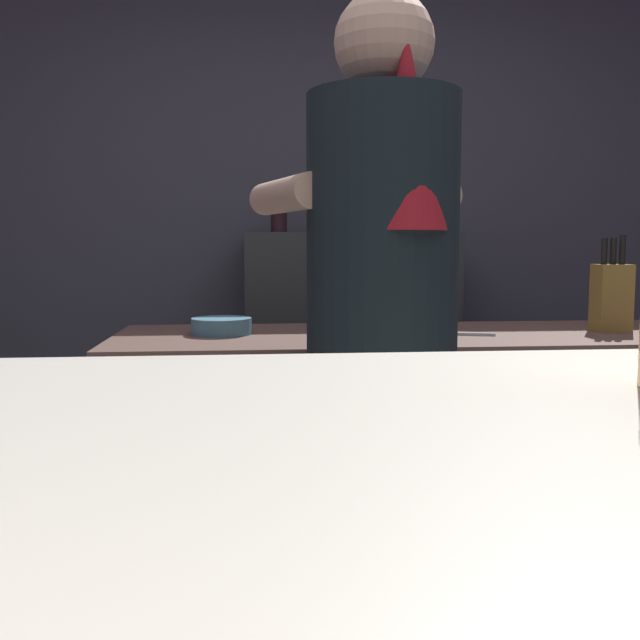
{
  "coord_description": "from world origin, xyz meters",
  "views": [
    {
      "loc": [
        -0.3,
        -1.26,
        1.17
      ],
      "look_at": [
        -0.25,
        -0.75,
        1.12
      ],
      "focal_mm": 39.7,
      "sensor_mm": 36.0,
      "label": 1
    }
  ],
  "objects_px": {
    "mixing_bowl": "(222,326)",
    "chefs_knife": "(452,333)",
    "bartender": "(382,325)",
    "bottle_soy": "(358,219)",
    "bottle_hot_sauce": "(355,213)",
    "knife_block": "(611,296)",
    "bottle_vinegar": "(279,213)"
  },
  "relations": [
    {
      "from": "bartender",
      "to": "bottle_soy",
      "type": "xyz_separation_m",
      "value": [
        0.2,
        1.69,
        0.31
      ]
    },
    {
      "from": "bartender",
      "to": "bottle_soy",
      "type": "bearing_deg",
      "value": -23.91
    },
    {
      "from": "bartender",
      "to": "bottle_hot_sauce",
      "type": "bearing_deg",
      "value": -23.28
    },
    {
      "from": "bartender",
      "to": "mixing_bowl",
      "type": "xyz_separation_m",
      "value": [
        -0.38,
        0.48,
        -0.05
      ]
    },
    {
      "from": "bottle_hot_sauce",
      "to": "bottle_soy",
      "type": "bearing_deg",
      "value": 76.78
    },
    {
      "from": "bottle_hot_sauce",
      "to": "bottle_vinegar",
      "type": "height_order",
      "value": "bottle_hot_sauce"
    },
    {
      "from": "chefs_knife",
      "to": "bottle_hot_sauce",
      "type": "height_order",
      "value": "bottle_hot_sauce"
    },
    {
      "from": "mixing_bowl",
      "to": "bottle_vinegar",
      "type": "relative_size",
      "value": 0.79
    },
    {
      "from": "mixing_bowl",
      "to": "bottle_soy",
      "type": "distance_m",
      "value": 1.39
    },
    {
      "from": "mixing_bowl",
      "to": "chefs_knife",
      "type": "relative_size",
      "value": 0.72
    },
    {
      "from": "bartender",
      "to": "bottle_vinegar",
      "type": "bearing_deg",
      "value": -10.79
    },
    {
      "from": "mixing_bowl",
      "to": "bottle_hot_sauce",
      "type": "xyz_separation_m",
      "value": [
        0.54,
        1.07,
        0.38
      ]
    },
    {
      "from": "knife_block",
      "to": "bartender",
      "type": "bearing_deg",
      "value": -150.46
    },
    {
      "from": "bottle_hot_sauce",
      "to": "bartender",
      "type": "bearing_deg",
      "value": -96.0
    },
    {
      "from": "chefs_knife",
      "to": "bottle_soy",
      "type": "distance_m",
      "value": 1.34
    },
    {
      "from": "mixing_bowl",
      "to": "bottle_hot_sauce",
      "type": "distance_m",
      "value": 1.26
    },
    {
      "from": "knife_block",
      "to": "chefs_knife",
      "type": "distance_m",
      "value": 0.5
    },
    {
      "from": "mixing_bowl",
      "to": "bottle_vinegar",
      "type": "distance_m",
      "value": 1.14
    },
    {
      "from": "knife_block",
      "to": "mixing_bowl",
      "type": "distance_m",
      "value": 1.15
    },
    {
      "from": "bartender",
      "to": "bottle_vinegar",
      "type": "distance_m",
      "value": 1.58
    },
    {
      "from": "knife_block",
      "to": "mixing_bowl",
      "type": "relative_size",
      "value": 1.66
    },
    {
      "from": "knife_block",
      "to": "bottle_vinegar",
      "type": "distance_m",
      "value": 1.48
    },
    {
      "from": "knife_block",
      "to": "bottle_vinegar",
      "type": "bearing_deg",
      "value": 130.71
    },
    {
      "from": "bottle_hot_sauce",
      "to": "bottle_soy",
      "type": "distance_m",
      "value": 0.15
    },
    {
      "from": "bartender",
      "to": "bottle_soy",
      "type": "relative_size",
      "value": 9.8
    },
    {
      "from": "mixing_bowl",
      "to": "chefs_knife",
      "type": "distance_m",
      "value": 0.66
    },
    {
      "from": "bartender",
      "to": "chefs_knife",
      "type": "distance_m",
      "value": 0.5
    },
    {
      "from": "bartender",
      "to": "bottle_vinegar",
      "type": "relative_size",
      "value": 7.85
    },
    {
      "from": "bartender",
      "to": "chefs_knife",
      "type": "bearing_deg",
      "value": -51.86
    },
    {
      "from": "bottle_vinegar",
      "to": "bottle_soy",
      "type": "xyz_separation_m",
      "value": [
        0.37,
        0.16,
        -0.02
      ]
    },
    {
      "from": "bartender",
      "to": "mixing_bowl",
      "type": "height_order",
      "value": "bartender"
    },
    {
      "from": "chefs_knife",
      "to": "bottle_hot_sauce",
      "type": "distance_m",
      "value": 1.22
    }
  ]
}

